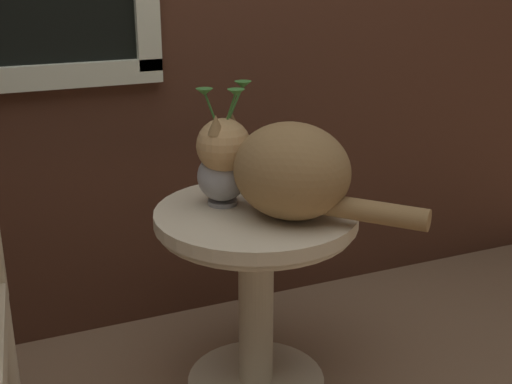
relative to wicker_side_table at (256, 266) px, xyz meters
The scene contains 3 objects.
wicker_side_table is the anchor object (origin of this frame).
cat 0.30m from the wicker_side_table, 53.62° to the right, with size 0.45×0.49×0.25m.
pewter_vase_with_ivy 0.28m from the wicker_side_table, 130.58° to the left, with size 0.15×0.14×0.33m.
Camera 1 is at (-0.37, -1.27, 1.18)m, focal length 47.57 mm.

